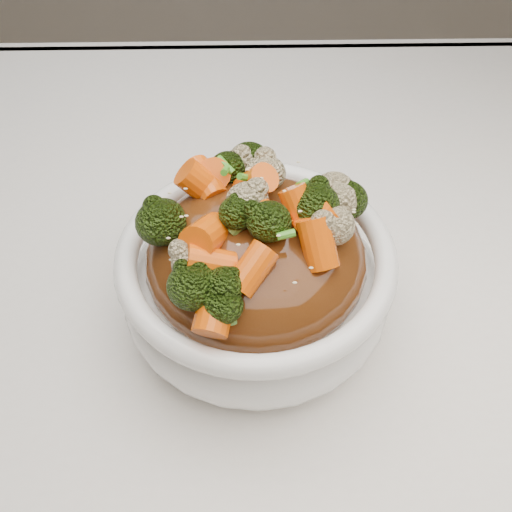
{
  "coord_description": "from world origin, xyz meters",
  "views": [
    {
      "loc": [
        -0.05,
        -0.33,
        1.15
      ],
      "look_at": [
        -0.05,
        -0.04,
        0.82
      ],
      "focal_mm": 42.0,
      "sensor_mm": 36.0,
      "label": 1
    }
  ],
  "objects_px": {
    "dining_table": "(291,459)",
    "broccoli": "(256,200)",
    "bowl": "(256,283)",
    "carrots": "(256,199)"
  },
  "relations": [
    {
      "from": "bowl",
      "to": "broccoli",
      "type": "relative_size",
      "value": 1.26
    },
    {
      "from": "dining_table",
      "to": "broccoli",
      "type": "xyz_separation_m",
      "value": [
        -0.05,
        -0.04,
        0.5
      ]
    },
    {
      "from": "carrots",
      "to": "broccoli",
      "type": "relative_size",
      "value": 1.0
    },
    {
      "from": "dining_table",
      "to": "broccoli",
      "type": "relative_size",
      "value": 7.38
    },
    {
      "from": "carrots",
      "to": "dining_table",
      "type": "bearing_deg",
      "value": 38.69
    },
    {
      "from": "carrots",
      "to": "broccoli",
      "type": "height_order",
      "value": "carrots"
    },
    {
      "from": "bowl",
      "to": "broccoli",
      "type": "distance_m",
      "value": 0.09
    },
    {
      "from": "bowl",
      "to": "dining_table",
      "type": "bearing_deg",
      "value": 38.69
    },
    {
      "from": "broccoli",
      "to": "bowl",
      "type": "bearing_deg",
      "value": 0.0
    },
    {
      "from": "dining_table",
      "to": "bowl",
      "type": "bearing_deg",
      "value": -141.31
    }
  ]
}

